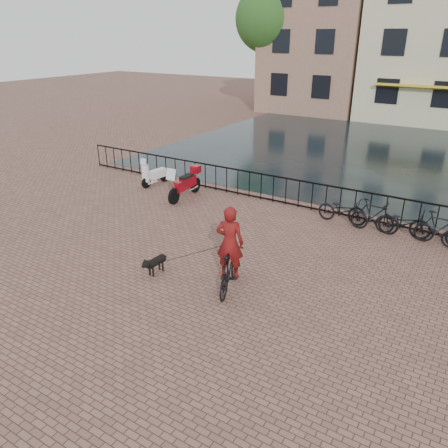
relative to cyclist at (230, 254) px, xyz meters
The scene contains 14 objects.
ground 2.38m from the cyclist, 110.07° to the right, with size 100.00×100.00×0.00m, color brown.
canal_water 15.30m from the cyclist, 92.82° to the left, with size 20.00×20.00×0.00m, color black.
railing 6.01m from the cyclist, 97.19° to the left, with size 20.00×0.05×1.02m.
canal_house_left 29.64m from the cyclist, 106.45° to the left, with size 7.50×9.00×12.80m.
canal_house_mid 28.38m from the cyclist, 90.51° to the left, with size 8.00×9.50×11.80m.
tree_far_left 28.17m from the cyclist, 115.22° to the left, with size 5.04×5.04×9.27m.
cyclist is the anchor object (origin of this frame).
dog 2.15m from the cyclist, behind, with size 0.31×0.81×0.54m.
motorcycle 6.63m from the cyclist, 135.98° to the left, with size 0.58×1.96×1.38m.
scooter 8.54m from the cyclist, 142.18° to the left, with size 0.49×1.38×1.26m.
parked_bike_0 5.47m from the cyclist, 78.89° to the left, with size 0.60×1.72×0.90m, color black.
parked_bike_1 5.73m from the cyclist, 69.49° to the left, with size 0.47×1.66×1.00m, color black.
parked_bike_2 6.13m from the cyclist, 61.12° to the left, with size 0.60×1.72×0.90m, color black.
parked_bike_3 6.63m from the cyclist, 53.90° to the left, with size 0.47×1.66×1.00m, color black.
Camera 1 is at (5.46, -5.75, 5.71)m, focal length 35.00 mm.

